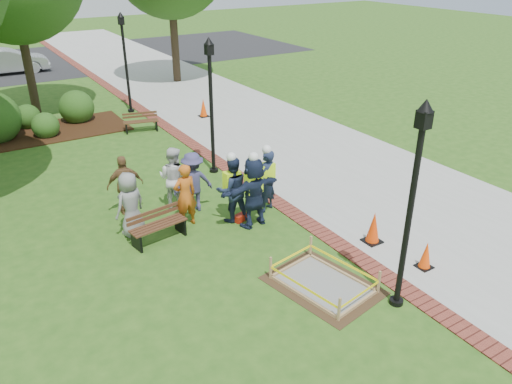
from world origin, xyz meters
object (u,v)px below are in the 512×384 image
cone_front (426,256)px  hivis_worker_a (254,190)px  bench_near (159,232)px  lamp_near (413,194)px  wet_concrete_pad (323,277)px  hivis_worker_c (232,187)px  hivis_worker_b (266,179)px

cone_front → hivis_worker_a: size_ratio=0.33×
bench_near → cone_front: bench_near is taller
bench_near → lamp_near: bearing=-57.1°
wet_concrete_pad → lamp_near: 2.73m
hivis_worker_a → hivis_worker_c: 0.62m
wet_concrete_pad → lamp_near: bearing=-54.8°
bench_near → hivis_worker_a: size_ratio=0.73×
hivis_worker_a → hivis_worker_b: (0.73, 0.52, -0.06)m
lamp_near → hivis_worker_b: lamp_near is taller
cone_front → hivis_worker_a: 4.41m
bench_near → cone_front: (4.64, -4.31, 0.08)m
cone_front → lamp_near: (-1.48, -0.58, 2.16)m
lamp_near → hivis_worker_b: (-0.01, 4.85, -1.53)m
bench_near → hivis_worker_b: (3.14, -0.04, 0.70)m
bench_near → hivis_worker_c: (2.07, -0.04, 0.71)m
bench_near → lamp_near: lamp_near is taller
cone_front → lamp_near: 2.68m
wet_concrete_pad → cone_front: cone_front is taller
hivis_worker_a → lamp_near: bearing=-80.2°
wet_concrete_pad → hivis_worker_a: hivis_worker_a is taller
lamp_near → hivis_worker_c: 5.19m
wet_concrete_pad → bench_near: bench_near is taller
hivis_worker_a → hivis_worker_c: size_ratio=1.06×
hivis_worker_a → hivis_worker_c: hivis_worker_a is taller
wet_concrete_pad → cone_front: bearing=-16.2°
lamp_near → hivis_worker_a: 4.63m
cone_front → hivis_worker_c: bearing=121.0°
bench_near → hivis_worker_a: (2.41, -0.56, 0.76)m
bench_near → cone_front: bearing=-42.9°
hivis_worker_b → bench_near: bearing=179.4°
bench_near → hivis_worker_c: hivis_worker_c is taller
hivis_worker_a → hivis_worker_b: 0.90m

